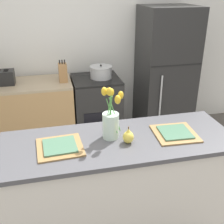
{
  "coord_description": "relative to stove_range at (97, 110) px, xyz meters",
  "views": [
    {
      "loc": [
        -0.47,
        -1.79,
        2.01
      ],
      "look_at": [
        0.0,
        0.25,
        1.03
      ],
      "focal_mm": 45.0,
      "sensor_mm": 36.0,
      "label": 1
    }
  ],
  "objects": [
    {
      "name": "back_wall",
      "position": [
        -0.1,
        0.4,
        0.91
      ],
      "size": [
        5.2,
        0.08,
        2.7
      ],
      "color": "silver",
      "rests_on": "ground_plane"
    },
    {
      "name": "kitchen_island",
      "position": [
        -0.1,
        -1.6,
        0.01
      ],
      "size": [
        1.8,
        0.66,
        0.91
      ],
      "color": "silver",
      "rests_on": "ground_plane"
    },
    {
      "name": "back_counter",
      "position": [
        -1.16,
        0.0,
        0.0
      ],
      "size": [
        1.68,
        0.6,
        0.89
      ],
      "color": "tan",
      "rests_on": "ground_plane"
    },
    {
      "name": "stove_range",
      "position": [
        0.0,
        0.0,
        0.0
      ],
      "size": [
        0.6,
        0.61,
        0.89
      ],
      "color": "black",
      "rests_on": "ground_plane"
    },
    {
      "name": "refrigerator",
      "position": [
        0.95,
        0.0,
        0.43
      ],
      "size": [
        0.68,
        0.67,
        1.75
      ],
      "color": "black",
      "rests_on": "ground_plane"
    },
    {
      "name": "flower_vase",
      "position": [
        -0.15,
        -1.55,
        0.61
      ],
      "size": [
        0.16,
        0.14,
        0.43
      ],
      "color": "silver",
      "rests_on": "kitchen_island"
    },
    {
      "name": "pear_figurine",
      "position": [
        -0.05,
        -1.66,
        0.52
      ],
      "size": [
        0.08,
        0.08,
        0.14
      ],
      "color": "#E5CC4C",
      "rests_on": "kitchen_island"
    },
    {
      "name": "plate_setting_left",
      "position": [
        -0.55,
        -1.62,
        0.48
      ],
      "size": [
        0.34,
        0.34,
        0.02
      ],
      "color": "olive",
      "rests_on": "kitchen_island"
    },
    {
      "name": "plate_setting_right",
      "position": [
        0.35,
        -1.62,
        0.48
      ],
      "size": [
        0.34,
        0.34,
        0.02
      ],
      "color": "olive",
      "rests_on": "kitchen_island"
    },
    {
      "name": "toaster",
      "position": [
        -1.12,
        0.01,
        0.53
      ],
      "size": [
        0.28,
        0.18,
        0.17
      ],
      "color": "black",
      "rests_on": "back_counter"
    },
    {
      "name": "cooking_pot",
      "position": [
        0.07,
        0.0,
        0.52
      ],
      "size": [
        0.28,
        0.28,
        0.18
      ],
      "color": "#B2B5B7",
      "rests_on": "stove_range"
    },
    {
      "name": "knife_block",
      "position": [
        -0.41,
        -0.03,
        0.56
      ],
      "size": [
        0.1,
        0.14,
        0.27
      ],
      "color": "#A37547",
      "rests_on": "back_counter"
    }
  ]
}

